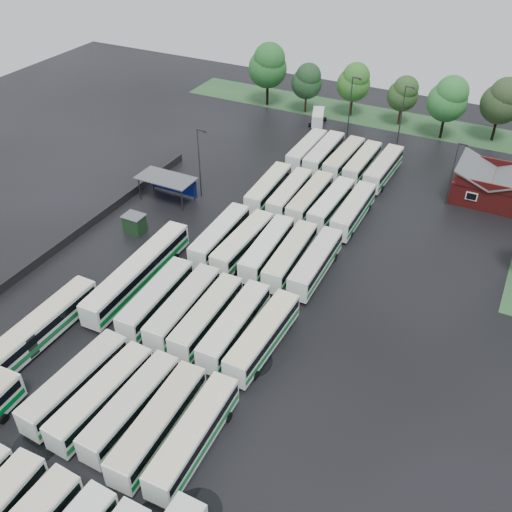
% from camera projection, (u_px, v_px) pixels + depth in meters
% --- Properties ---
extents(ground, '(160.00, 160.00, 0.00)m').
position_uv_depth(ground, '(188.00, 329.00, 60.48)').
color(ground, black).
rests_on(ground, ground).
extents(brick_building, '(10.07, 8.60, 5.39)m').
position_uv_depth(brick_building, '(491.00, 188.00, 81.36)').
color(brick_building, maroon).
rests_on(brick_building, ground).
extents(wash_shed, '(8.20, 4.20, 3.58)m').
position_uv_depth(wash_shed, '(168.00, 180.00, 80.88)').
color(wash_shed, '#2D2D30').
rests_on(wash_shed, ground).
extents(utility_hut, '(2.70, 2.20, 2.62)m').
position_uv_depth(utility_hut, '(135.00, 224.00, 74.71)').
color(utility_hut, black).
rests_on(utility_hut, ground).
extents(grass_strip_north, '(80.00, 10.00, 0.01)m').
position_uv_depth(grass_strip_north, '(384.00, 118.00, 106.38)').
color(grass_strip_north, '#275028').
rests_on(grass_strip_north, ground).
extents(west_fence, '(0.10, 50.00, 1.20)m').
position_uv_depth(west_fence, '(76.00, 234.00, 74.03)').
color(west_fence, '#2D2D30').
rests_on(west_fence, ground).
extents(bus_r1c0, '(3.05, 11.86, 3.27)m').
position_uv_depth(bus_r1c0, '(76.00, 382.00, 52.21)').
color(bus_r1c0, white).
rests_on(bus_r1c0, ground).
extents(bus_r1c1, '(2.99, 11.79, 3.25)m').
position_uv_depth(bus_r1c1, '(102.00, 396.00, 50.92)').
color(bus_r1c1, white).
rests_on(bus_r1c1, ground).
extents(bus_r1c2, '(2.62, 11.56, 3.21)m').
position_uv_depth(bus_r1c2, '(132.00, 406.00, 50.04)').
color(bus_r1c2, white).
rests_on(bus_r1c2, ground).
extents(bus_r1c3, '(2.97, 12.12, 3.35)m').
position_uv_depth(bus_r1c3, '(159.00, 423.00, 48.49)').
color(bus_r1c3, white).
rests_on(bus_r1c3, ground).
extents(bus_r1c4, '(2.94, 11.95, 3.30)m').
position_uv_depth(bus_r1c4, '(194.00, 435.00, 47.54)').
color(bus_r1c4, white).
rests_on(bus_r1c4, ground).
extents(bus_r2c0, '(2.97, 11.87, 3.28)m').
position_uv_depth(bus_r2c0, '(157.00, 298.00, 61.81)').
color(bus_r2c0, white).
rests_on(bus_r2c0, ground).
extents(bus_r2c1, '(2.98, 12.07, 3.34)m').
position_uv_depth(bus_r2c1, '(184.00, 307.00, 60.63)').
color(bus_r2c1, white).
rests_on(bus_r2c1, ground).
extents(bus_r2c2, '(2.75, 11.72, 3.25)m').
position_uv_depth(bus_r2c2, '(207.00, 316.00, 59.48)').
color(bus_r2c2, white).
rests_on(bus_r2c2, ground).
extents(bus_r2c3, '(2.80, 11.96, 3.31)m').
position_uv_depth(bus_r2c3, '(235.00, 325.00, 58.32)').
color(bus_r2c3, white).
rests_on(bus_r2c3, ground).
extents(bus_r2c4, '(2.79, 12.00, 3.33)m').
position_uv_depth(bus_r2c4, '(263.00, 336.00, 57.05)').
color(bus_r2c4, white).
rests_on(bus_r2c4, ground).
extents(bus_r3c0, '(2.85, 11.94, 3.30)m').
position_uv_depth(bus_r3c0, '(220.00, 235.00, 71.62)').
color(bus_r3c0, white).
rests_on(bus_r3c0, ground).
extents(bus_r3c1, '(2.74, 11.92, 3.31)m').
position_uv_depth(bus_r3c1, '(243.00, 243.00, 70.31)').
color(bus_r3c1, white).
rests_on(bus_r3c1, ground).
extents(bus_r3c2, '(3.05, 11.86, 3.27)m').
position_uv_depth(bus_r3c2, '(267.00, 248.00, 69.35)').
color(bus_r3c2, white).
rests_on(bus_r3c2, ground).
extents(bus_r3c3, '(3.05, 12.03, 3.32)m').
position_uv_depth(bus_r3c3, '(290.00, 256.00, 68.10)').
color(bus_r3c3, white).
rests_on(bus_r3c3, ground).
extents(bus_r3c4, '(2.74, 11.89, 3.30)m').
position_uv_depth(bus_r3c4, '(316.00, 262.00, 67.03)').
color(bus_r3c4, white).
rests_on(bus_r3c4, ground).
extents(bus_r4c0, '(2.99, 11.72, 3.23)m').
position_uv_depth(bus_r4c0, '(269.00, 188.00, 81.45)').
color(bus_r4c0, white).
rests_on(bus_r4c0, ground).
extents(bus_r4c1, '(2.78, 11.53, 3.19)m').
position_uv_depth(bus_r4c1, '(290.00, 194.00, 80.23)').
color(bus_r4c1, white).
rests_on(bus_r4c1, ground).
extents(bus_r4c2, '(2.55, 11.73, 3.26)m').
position_uv_depth(bus_r4c2, '(310.00, 198.00, 79.14)').
color(bus_r4c2, white).
rests_on(bus_r4c2, ground).
extents(bus_r4c3, '(2.70, 11.59, 3.21)m').
position_uv_depth(bus_r4c3, '(331.00, 204.00, 77.92)').
color(bus_r4c3, white).
rests_on(bus_r4c3, ground).
extents(bus_r4c4, '(2.58, 11.89, 3.31)m').
position_uv_depth(bus_r4c4, '(353.00, 210.00, 76.51)').
color(bus_r4c4, white).
rests_on(bus_r4c4, ground).
extents(bus_r5c0, '(2.57, 11.65, 3.24)m').
position_uv_depth(bus_r5c0, '(307.00, 150.00, 91.44)').
color(bus_r5c0, white).
rests_on(bus_r5c0, ground).
extents(bus_r5c1, '(2.69, 12.07, 3.35)m').
position_uv_depth(bus_r5c1, '(324.00, 154.00, 90.27)').
color(bus_r5c1, white).
rests_on(bus_r5c1, ground).
extents(bus_r5c2, '(2.85, 11.79, 3.26)m').
position_uv_depth(bus_r5c2, '(344.00, 158.00, 89.03)').
color(bus_r5c2, white).
rests_on(bus_r5c2, ground).
extents(bus_r5c3, '(2.63, 11.50, 3.19)m').
position_uv_depth(bus_r5c3, '(362.00, 163.00, 87.86)').
color(bus_r5c3, white).
rests_on(bus_r5c3, ground).
extents(bus_r5c4, '(2.85, 11.94, 3.30)m').
position_uv_depth(bus_r5c4, '(383.00, 168.00, 86.33)').
color(bus_r5c4, white).
rests_on(bus_r5c4, ground).
extents(artic_bus_west_b, '(3.11, 18.12, 3.35)m').
position_uv_depth(artic_bus_west_b, '(138.00, 271.00, 65.57)').
color(artic_bus_west_b, white).
rests_on(artic_bus_west_b, ground).
extents(artic_bus_west_c, '(2.57, 17.52, 3.25)m').
position_uv_depth(artic_bus_west_c, '(30.00, 337.00, 56.98)').
color(artic_bus_west_c, white).
rests_on(artic_bus_west_c, ground).
extents(minibus, '(3.59, 5.72, 2.34)m').
position_uv_depth(minibus, '(318.00, 117.00, 103.67)').
color(minibus, white).
rests_on(minibus, ground).
extents(tree_north_0, '(7.32, 7.32, 12.12)m').
position_uv_depth(tree_north_0, '(268.00, 65.00, 107.22)').
color(tree_north_0, black).
rests_on(tree_north_0, ground).
extents(tree_north_1, '(5.71, 5.71, 9.46)m').
position_uv_depth(tree_north_1, '(307.00, 81.00, 105.24)').
color(tree_north_1, '#392415').
rests_on(tree_north_1, ground).
extents(tree_north_2, '(6.09, 6.09, 10.08)m').
position_uv_depth(tree_north_2, '(354.00, 82.00, 103.67)').
color(tree_north_2, '#342012').
rests_on(tree_north_2, ground).
extents(tree_north_3, '(5.48, 5.48, 9.08)m').
position_uv_depth(tree_north_3, '(404.00, 93.00, 100.72)').
color(tree_north_3, '#392114').
rests_on(tree_north_3, ground).
extents(tree_north_4, '(6.72, 6.72, 11.13)m').
position_uv_depth(tree_north_4, '(449.00, 98.00, 95.10)').
color(tree_north_4, black).
rests_on(tree_north_4, ground).
extents(tree_north_5, '(6.74, 6.74, 11.17)m').
position_uv_depth(tree_north_5, '(503.00, 100.00, 94.29)').
color(tree_north_5, black).
rests_on(tree_north_5, ground).
extents(lamp_post_ne, '(1.45, 0.28, 9.44)m').
position_uv_depth(lamp_post_ne, '(454.00, 170.00, 78.07)').
color(lamp_post_ne, '#2D2D30').
rests_on(lamp_post_ne, ground).
extents(lamp_post_nw, '(1.62, 0.32, 10.51)m').
position_uv_depth(lamp_post_nw, '(200.00, 158.00, 79.49)').
color(lamp_post_nw, '#2D2D30').
rests_on(lamp_post_nw, ground).
extents(lamp_post_back_w, '(1.64, 0.32, 10.64)m').
position_uv_depth(lamp_post_back_w, '(351.00, 103.00, 96.10)').
color(lamp_post_back_w, '#2D2D30').
rests_on(lamp_post_back_w, ground).
extents(lamp_post_back_e, '(1.65, 0.32, 10.70)m').
position_uv_depth(lamp_post_back_e, '(403.00, 113.00, 92.48)').
color(lamp_post_back_e, '#2D2D30').
rests_on(lamp_post_back_e, ground).
extents(puddle_0, '(4.04, 4.04, 0.01)m').
position_uv_depth(puddle_0, '(36.00, 446.00, 48.80)').
color(puddle_0, black).
rests_on(puddle_0, ground).
extents(puddle_2, '(5.51, 5.51, 0.01)m').
position_uv_depth(puddle_2, '(134.00, 301.00, 64.14)').
color(puddle_2, black).
rests_on(puddle_2, ground).
extents(puddle_3, '(4.80, 4.80, 0.01)m').
position_uv_depth(puddle_3, '(249.00, 361.00, 56.82)').
color(puddle_3, black).
rests_on(puddle_3, ground).
extents(puddle_4, '(3.86, 3.86, 0.01)m').
position_uv_depth(puddle_4, '(198.00, 510.00, 44.12)').
color(puddle_4, black).
rests_on(puddle_4, ground).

